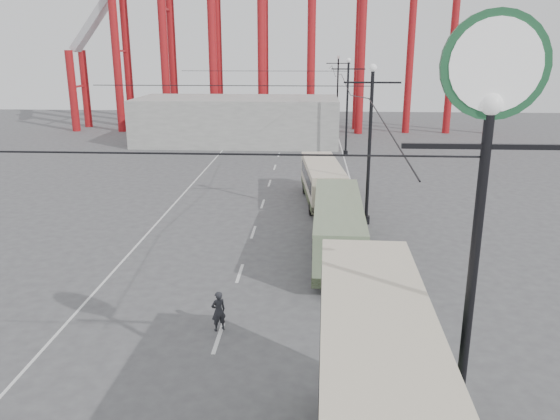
# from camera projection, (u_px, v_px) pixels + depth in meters

# --- Properties ---
(ground) EXTENTS (160.00, 160.00, 0.00)m
(ground) POSITION_uv_depth(u_px,v_px,m) (229.00, 409.00, 15.91)
(ground) COLOR #49484B
(ground) RESTS_ON ground
(road_markings) EXTENTS (12.52, 120.00, 0.01)m
(road_markings) POSITION_uv_depth(u_px,v_px,m) (262.00, 214.00, 34.82)
(road_markings) COLOR silver
(road_markings) RESTS_ON ground
(lamp_post_near) EXTENTS (3.20, 0.44, 10.80)m
(lamp_post_near) POSITION_uv_depth(u_px,v_px,m) (484.00, 169.00, 10.50)
(lamp_post_near) COLOR black
(lamp_post_near) RESTS_ON ground
(lamp_post_mid) EXTENTS (3.20, 0.44, 9.32)m
(lamp_post_mid) POSITION_uv_depth(u_px,v_px,m) (369.00, 147.00, 31.51)
(lamp_post_mid) COLOR black
(lamp_post_mid) RESTS_ON ground
(lamp_post_far) EXTENTS (3.20, 0.44, 9.32)m
(lamp_post_far) POSITION_uv_depth(u_px,v_px,m) (347.00, 108.00, 52.57)
(lamp_post_far) COLOR black
(lamp_post_far) RESTS_ON ground
(lamp_post_distant) EXTENTS (3.20, 0.44, 9.32)m
(lamp_post_distant) POSITION_uv_depth(u_px,v_px,m) (337.00, 91.00, 73.64)
(lamp_post_distant) COLOR black
(lamp_post_distant) RESTS_ON ground
(fairground_shed) EXTENTS (22.00, 10.00, 5.00)m
(fairground_shed) POSITION_uv_depth(u_px,v_px,m) (238.00, 120.00, 60.55)
(fairground_shed) COLOR gray
(fairground_shed) RESTS_ON ground
(double_decker_bus) EXTENTS (2.54, 9.26, 4.94)m
(double_decker_bus) POSITION_uv_depth(u_px,v_px,m) (374.00, 411.00, 11.48)
(double_decker_bus) COLOR #333E21
(double_decker_bus) RESTS_ON ground
(single_decker_green) EXTENTS (2.56, 10.15, 2.86)m
(single_decker_green) POSITION_uv_depth(u_px,v_px,m) (338.00, 226.00, 27.14)
(single_decker_green) COLOR #6A7E5C
(single_decker_green) RESTS_ON ground
(single_decker_cream) EXTENTS (3.05, 8.98, 2.74)m
(single_decker_cream) POSITION_uv_depth(u_px,v_px,m) (322.00, 181.00, 36.90)
(single_decker_cream) COLOR beige
(single_decker_cream) RESTS_ON ground
(pedestrian) EXTENTS (0.68, 0.62, 1.56)m
(pedestrian) POSITION_uv_depth(u_px,v_px,m) (218.00, 311.00, 20.18)
(pedestrian) COLOR black
(pedestrian) RESTS_ON ground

